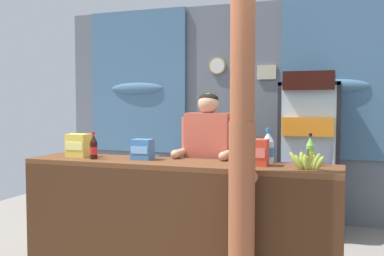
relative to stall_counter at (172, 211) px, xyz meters
The scene contains 16 objects.
ground_plane 0.90m from the stall_counter, 99.32° to the left, with size 7.02×7.02×0.00m, color gray.
back_wall_curtained 2.48m from the stall_counter, 92.79° to the left, with size 4.72×0.22×2.78m.
stall_counter is the anchor object (origin of this frame).
timber_post 0.99m from the stall_counter, 22.90° to the right, with size 0.21×0.19×2.72m.
drink_fridge 2.09m from the stall_counter, 62.16° to the left, with size 0.65×0.74×1.83m.
bottle_shelf_rack 1.97m from the stall_counter, 89.20° to the left, with size 0.48×0.28×1.19m.
plastic_lawn_chair 1.63m from the stall_counter, 125.00° to the left, with size 0.57×0.57×0.86m.
shopkeeper 0.69m from the stall_counter, 75.65° to the left, with size 0.52×0.42×1.58m.
soda_bottle_water 0.95m from the stall_counter, 22.91° to the left, with size 0.10×0.10×0.29m.
soda_bottle_cola 0.90m from the stall_counter, behind, with size 0.07×0.07×0.24m.
soda_bottle_orange_soda 1.30m from the stall_counter, 165.58° to the left, with size 0.07×0.07×0.21m.
soda_bottle_lime_soda 1.21m from the stall_counter, 12.55° to the left, with size 0.06×0.06×0.26m.
snack_box_biscuit 0.61m from the stall_counter, 157.35° to the left, with size 0.17×0.14×0.18m.
snack_box_crackers 0.83m from the stall_counter, ahead, with size 0.23×0.14×0.21m.
snack_box_instant_noodle 1.10m from the stall_counter, behind, with size 0.19×0.15×0.21m.
banana_bunch 1.16m from the stall_counter, ahead, with size 0.27×0.07×0.16m.
Camera 1 is at (1.44, -2.86, 1.49)m, focal length 40.83 mm.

